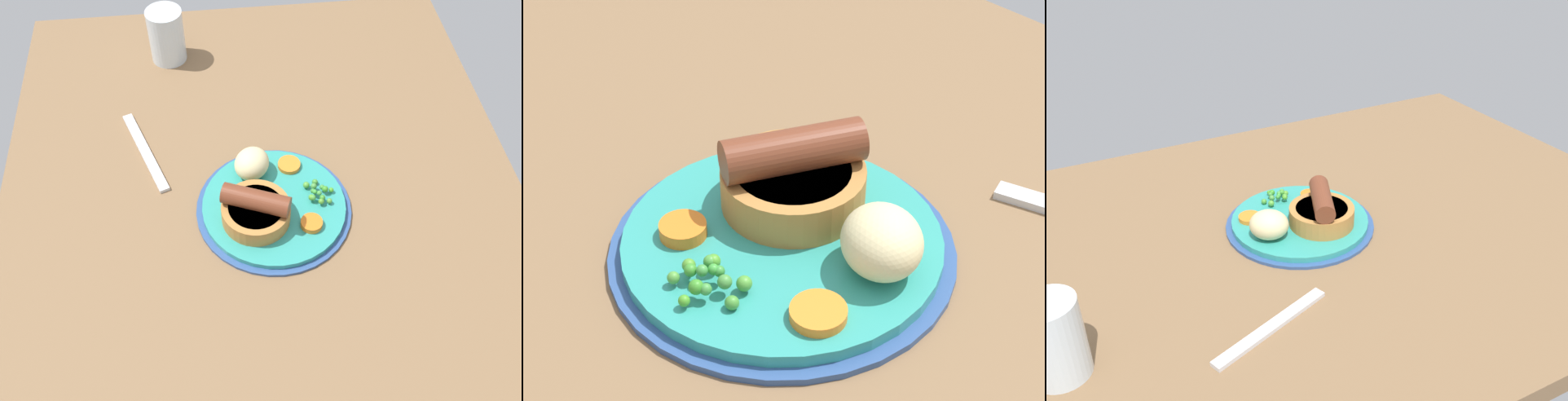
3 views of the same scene
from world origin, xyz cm
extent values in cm
cube|color=brown|center=(0.00, 0.00, 1.50)|extent=(110.00, 80.00, 3.00)
cylinder|color=#2D4C84|center=(3.68, -1.31, 3.25)|extent=(23.11, 23.11, 0.50)
cylinder|color=teal|center=(3.68, -1.31, 3.70)|extent=(21.27, 21.27, 1.40)
cylinder|color=#AD7538|center=(1.42, 1.59, 5.83)|extent=(9.94, 9.94, 2.86)
cylinder|color=#472614|center=(1.42, 1.59, 7.11)|extent=(7.95, 7.95, 0.30)
cylinder|color=brown|center=(1.42, 1.59, 8.77)|extent=(6.49, 10.07, 3.01)
sphere|color=#3C8D3A|center=(5.31, -8.74, 5.36)|extent=(0.76, 0.76, 0.76)
sphere|color=#4C9639|center=(2.90, -9.45, 5.03)|extent=(0.80, 0.80, 0.80)
sphere|color=#368C36|center=(4.67, -7.23, 5.48)|extent=(0.72, 0.72, 0.72)
sphere|color=#439539|center=(3.51, -7.06, 5.37)|extent=(0.89, 0.89, 0.89)
sphere|color=#378C27|center=(4.84, -9.11, 5.43)|extent=(0.96, 0.96, 0.96)
sphere|color=#4B992D|center=(3.58, -6.87, 5.35)|extent=(0.92, 0.92, 0.92)
sphere|color=green|center=(4.38, -7.46, 5.56)|extent=(0.72, 0.72, 0.72)
sphere|color=#3B8E2D|center=(3.36, -8.45, 5.37)|extent=(0.83, 0.83, 0.83)
sphere|color=#3E923F|center=(4.06, -8.08, 5.61)|extent=(0.76, 0.76, 0.76)
sphere|color=#428D3B|center=(5.59, -7.52, 5.42)|extent=(0.92, 0.92, 0.92)
sphere|color=#4B9935|center=(6.19, -6.51, 5.09)|extent=(0.99, 0.99, 0.99)
sphere|color=#4E942E|center=(2.79, -8.18, 5.23)|extent=(0.88, 0.88, 0.88)
sphere|color=#459827|center=(4.93, -10.09, 4.98)|extent=(0.74, 0.74, 0.74)
sphere|color=#428E33|center=(6.81, -7.95, 4.85)|extent=(0.90, 0.90, 0.90)
ellipsoid|color=beige|center=(10.05, 1.31, 6.57)|extent=(7.64, 7.39, 4.34)
cylinder|color=orange|center=(-0.68, -6.20, 4.87)|extent=(4.38, 4.38, 0.94)
cylinder|color=orange|center=(10.73, -4.56, 4.75)|extent=(4.60, 4.60, 0.70)
cube|color=silver|center=(17.32, 17.89, 3.30)|extent=(17.45, 7.71, 0.60)
cylinder|color=silver|center=(40.83, 13.59, 7.95)|extent=(6.44, 6.44, 9.90)
camera|label=1|loc=(-47.31, 6.30, 72.95)|focal=40.00mm
camera|label=2|loc=(37.09, -29.85, 41.45)|focal=60.00mm
camera|label=3|loc=(38.31, 67.36, 51.93)|focal=40.00mm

